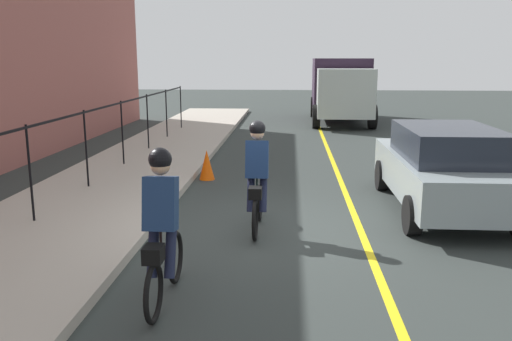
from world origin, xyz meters
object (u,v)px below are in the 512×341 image
box_truck_background (341,87)px  cyclist_lead (257,177)px  cyclist_follow (162,228)px  patrol_sedan (444,167)px  traffic_cone_near (207,165)px

box_truck_background → cyclist_lead: bearing=-8.8°
cyclist_lead → cyclist_follow: bearing=162.0°
patrol_sedan → cyclist_follow: bearing=134.4°
patrol_sedan → box_truck_background: 14.35m
patrol_sedan → box_truck_background: bearing=2.7°
cyclist_lead → patrol_sedan: (1.45, -3.35, -0.09)m
cyclist_lead → box_truck_background: (15.76, -2.73, 0.64)m
cyclist_lead → patrol_sedan: cyclist_lead is taller
patrol_sedan → cyclist_lead: bearing=113.6°
cyclist_lead → box_truck_background: size_ratio=0.27×
cyclist_lead → box_truck_background: box_truck_background is taller
patrol_sedan → traffic_cone_near: patrol_sedan is taller
cyclist_lead → cyclist_follow: size_ratio=1.00×
traffic_cone_near → patrol_sedan: bearing=-115.8°
cyclist_follow → traffic_cone_near: cyclist_follow is taller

